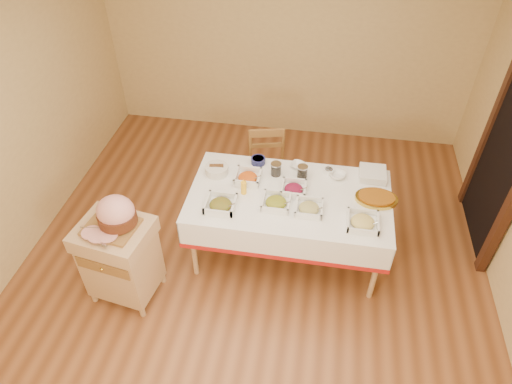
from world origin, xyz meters
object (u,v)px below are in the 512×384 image
preserve_jar_right (302,172)px  brass_platter (376,198)px  mustard_bottle (244,187)px  preserve_jar_left (276,170)px  butcher_cart (120,257)px  ham_on_board (115,215)px  dining_chair (267,171)px  dining_table (289,208)px  bread_basket (217,170)px  plate_stack (373,174)px

preserve_jar_right → brass_platter: 0.71m
mustard_bottle → brass_platter: size_ratio=0.43×
preserve_jar_left → preserve_jar_right: preserve_jar_left is taller
butcher_cart → ham_on_board: (0.04, 0.03, 0.48)m
ham_on_board → mustard_bottle: 1.13m
dining_chair → ham_on_board: bearing=-127.0°
dining_chair → mustard_bottle: size_ratio=5.56×
preserve_jar_left → preserve_jar_right: 0.25m
preserve_jar_right → brass_platter: size_ratio=0.34×
preserve_jar_left → ham_on_board: bearing=-140.5°
butcher_cart → dining_table: bearing=27.8°
butcher_cart → brass_platter: butcher_cart is taller
preserve_jar_left → mustard_bottle: bearing=-128.4°
brass_platter → dining_table: bearing=-175.4°
dining_chair → bread_basket: bearing=-131.3°
dining_table → preserve_jar_left: (-0.16, 0.27, 0.22)m
plate_stack → brass_platter: 0.32m
plate_stack → dining_table: bearing=-152.5°
dining_table → preserve_jar_right: size_ratio=14.25×
preserve_jar_left → dining_chair: bearing=108.6°
preserve_jar_right → brass_platter: bearing=-17.1°
ham_on_board → preserve_jar_left: (1.17, 0.96, -0.14)m
butcher_cart → preserve_jar_left: size_ratio=6.40×
mustard_bottle → butcher_cart: bearing=-144.7°
preserve_jar_right → ham_on_board: bearing=-145.8°
dining_chair → mustard_bottle: 0.82m
preserve_jar_left → bread_basket: (-0.56, -0.07, -0.02)m
dining_chair → plate_stack: bearing=-15.7°
dining_chair → mustard_bottle: bearing=-98.9°
ham_on_board → bread_basket: bearing=55.5°
preserve_jar_left → preserve_jar_right: (0.25, 0.00, -0.00)m
mustard_bottle → bread_basket: 0.39m
dining_table → ham_on_board: 1.55m
mustard_bottle → bread_basket: mustard_bottle is taller
dining_table → ham_on_board: bearing=-152.6°
ham_on_board → preserve_jar_right: (1.42, 0.96, -0.14)m
bread_basket → brass_platter: (1.49, -0.14, -0.02)m
dining_chair → bread_basket: dining_chair is taller
ham_on_board → preserve_jar_left: bearing=39.5°
dining_table → mustard_bottle: (-0.41, -0.04, 0.23)m
ham_on_board → bread_basket: ham_on_board is taller
ham_on_board → preserve_jar_right: bearing=34.2°
brass_platter → plate_stack: bearing=95.0°
dining_table → bread_basket: bread_basket is taller
ham_on_board → mustard_bottle: (0.92, 0.65, -0.13)m
dining_table → preserve_jar_left: 0.39m
dining_chair → plate_stack: (1.04, -0.29, 0.33)m
preserve_jar_right → brass_platter: preserve_jar_right is taller
bread_basket → butcher_cart: bearing=-125.4°
mustard_bottle → bread_basket: bearing=141.8°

